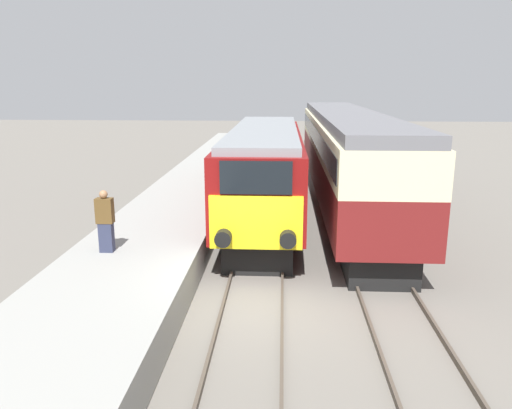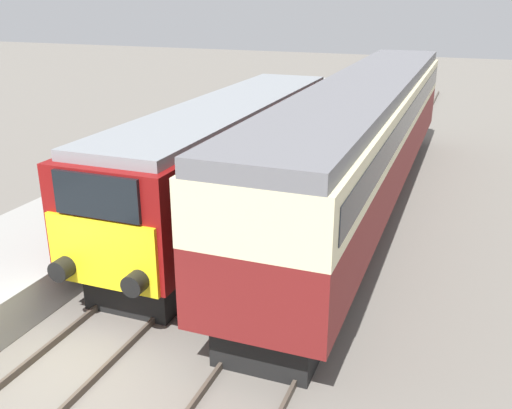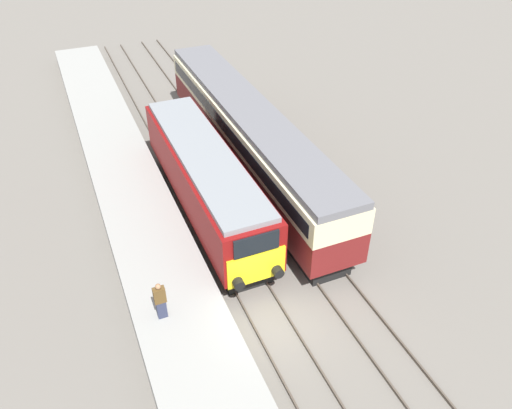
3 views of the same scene
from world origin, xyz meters
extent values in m
plane|color=slate|center=(0.00, 0.00, 0.00)|extent=(120.00, 120.00, 0.00)
cube|color=gray|center=(-3.30, 8.00, 0.47)|extent=(3.50, 50.00, 0.95)
cube|color=#4C4238|center=(-0.72, 5.00, 0.07)|extent=(0.07, 60.00, 0.14)
cube|color=#4C4238|center=(0.72, 5.00, 0.07)|extent=(0.07, 60.00, 0.14)
cube|color=#4C4238|center=(2.68, 5.00, 0.07)|extent=(0.07, 60.00, 0.14)
cube|color=#4C4238|center=(4.12, 5.00, 0.07)|extent=(0.07, 60.00, 0.14)
cube|color=black|center=(0.00, 3.95, 0.50)|extent=(2.03, 4.00, 1.00)
cube|color=black|center=(0.00, 11.54, 0.50)|extent=(2.03, 4.00, 1.00)
cube|color=maroon|center=(0.00, 7.74, 2.21)|extent=(2.70, 12.59, 2.43)
cube|color=yellow|center=(0.00, 1.41, 1.73)|extent=(2.48, 0.10, 1.46)
cube|color=black|center=(0.00, 1.41, 2.94)|extent=(1.89, 0.10, 0.87)
cube|color=gray|center=(0.00, 7.74, 3.55)|extent=(2.38, 12.09, 0.24)
cylinder|color=black|center=(-0.85, 1.20, 1.35)|extent=(0.44, 0.35, 0.44)
cylinder|color=black|center=(0.85, 1.20, 1.35)|extent=(0.44, 0.35, 0.44)
cube|color=black|center=(3.40, 2.84, 0.47)|extent=(1.89, 3.60, 0.95)
cube|color=black|center=(3.40, 18.18, 0.47)|extent=(1.89, 3.60, 0.95)
cube|color=maroon|center=(3.40, 10.51, 1.74)|extent=(2.70, 19.74, 1.58)
cube|color=beige|center=(3.40, 10.51, 3.14)|extent=(2.71, 19.74, 1.24)
cube|color=black|center=(3.40, 10.51, 3.14)|extent=(2.75, 18.95, 0.68)
cube|color=slate|center=(3.40, 10.51, 3.94)|extent=(2.48, 19.74, 0.36)
camera|label=1|loc=(0.68, -11.26, 5.35)|focal=35.00mm
camera|label=2|loc=(6.45, -7.00, 6.54)|focal=40.00mm
camera|label=3|loc=(-5.65, -11.84, 15.47)|focal=35.00mm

